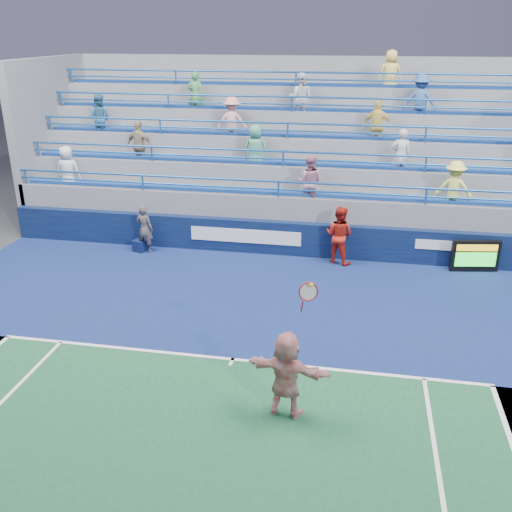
% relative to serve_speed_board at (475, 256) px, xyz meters
% --- Properties ---
extents(ground, '(120.00, 120.00, 0.00)m').
position_rel_serve_speed_board_xyz_m(ground, '(-6.04, -6.16, -0.49)').
color(ground, '#333538').
extents(sponsor_wall, '(18.00, 0.32, 1.10)m').
position_rel_serve_speed_board_xyz_m(sponsor_wall, '(-6.03, 0.34, 0.06)').
color(sponsor_wall, '#091136').
rests_on(sponsor_wall, ground).
extents(bleacher_stand, '(18.00, 5.60, 6.13)m').
position_rel_serve_speed_board_xyz_m(bleacher_stand, '(-6.04, 4.11, 1.05)').
color(bleacher_stand, slate).
rests_on(bleacher_stand, ground).
extents(serve_speed_board, '(1.43, 0.38, 0.98)m').
position_rel_serve_speed_board_xyz_m(serve_speed_board, '(0.00, 0.00, 0.00)').
color(serve_speed_board, black).
rests_on(serve_speed_board, ground).
extents(judge_chair, '(0.51, 0.52, 0.70)m').
position_rel_serve_speed_board_xyz_m(judge_chair, '(-10.47, -0.23, -0.27)').
color(judge_chair, '#0D1841').
rests_on(judge_chair, ground).
extents(tennis_player, '(1.66, 0.76, 2.77)m').
position_rel_serve_speed_board_xyz_m(tennis_player, '(-4.63, -7.79, 0.37)').
color(tennis_player, silver).
rests_on(tennis_player, ground).
extents(line_judge, '(0.63, 0.48, 1.57)m').
position_rel_serve_speed_board_xyz_m(line_judge, '(-10.27, -0.24, 0.29)').
color(line_judge, '#121633').
rests_on(line_judge, ground).
extents(ball_girl, '(1.08, 0.98, 1.82)m').
position_rel_serve_speed_board_xyz_m(ball_girl, '(-4.05, -0.04, 0.42)').
color(ball_girl, '#B22014').
rests_on(ball_girl, ground).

